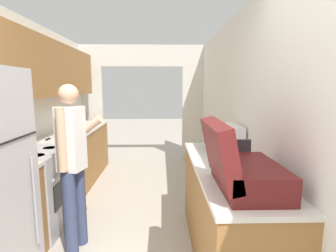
% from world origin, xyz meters
% --- Properties ---
extents(wall_left, '(0.38, 7.00, 2.50)m').
position_xyz_m(wall_left, '(-1.27, 2.12, 1.52)').
color(wall_left, silver).
rests_on(wall_left, ground_plane).
extents(wall_right, '(0.06, 7.00, 2.50)m').
position_xyz_m(wall_right, '(1.35, 1.70, 1.25)').
color(wall_right, silver).
rests_on(wall_right, ground_plane).
extents(wall_far_with_doorway, '(3.05, 0.06, 2.50)m').
position_xyz_m(wall_far_with_doorway, '(0.00, 4.63, 1.45)').
color(wall_far_with_doorway, silver).
rests_on(wall_far_with_doorway, ground_plane).
extents(counter_left, '(0.62, 3.34, 0.92)m').
position_xyz_m(counter_left, '(-1.02, 2.94, 0.46)').
color(counter_left, '#9E6B38').
rests_on(counter_left, ground_plane).
extents(counter_right, '(0.62, 1.91, 0.92)m').
position_xyz_m(counter_right, '(1.02, 1.17, 0.46)').
color(counter_right, '#9E6B38').
rests_on(counter_right, ground_plane).
extents(range_oven, '(0.66, 0.77, 1.06)m').
position_xyz_m(range_oven, '(-1.01, 1.73, 0.47)').
color(range_oven, '#B7B7BC').
rests_on(range_oven, ground_plane).
extents(person, '(0.53, 0.44, 1.65)m').
position_xyz_m(person, '(-0.45, 1.37, 0.89)').
color(person, '#384266').
rests_on(person, ground_plane).
extents(suitcase, '(0.50, 0.67, 0.48)m').
position_xyz_m(suitcase, '(0.95, 0.62, 1.08)').
color(suitcase, '#5B1919').
rests_on(suitcase, counter_right).
extents(microwave, '(0.37, 0.47, 0.28)m').
position_xyz_m(microwave, '(1.12, 1.79, 1.06)').
color(microwave, white).
rests_on(microwave, counter_right).
extents(book_stack, '(0.26, 0.29, 0.06)m').
position_xyz_m(book_stack, '(1.06, 1.26, 0.95)').
color(book_stack, red).
rests_on(book_stack, counter_right).
extents(knife, '(0.04, 0.29, 0.02)m').
position_xyz_m(knife, '(-1.10, 2.41, 0.93)').
color(knife, '#B7B7BC').
rests_on(knife, counter_left).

